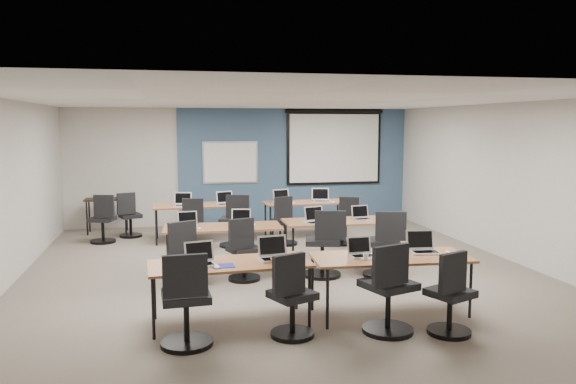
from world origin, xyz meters
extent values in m
cube|color=#6B6354|center=(0.00, 0.00, 0.00)|extent=(8.00, 9.00, 0.02)
cube|color=white|center=(0.00, 0.00, 2.70)|extent=(8.00, 9.00, 0.02)
cube|color=beige|center=(0.00, 4.50, 1.35)|extent=(8.00, 0.04, 2.70)
cube|color=beige|center=(0.00, -4.50, 1.35)|extent=(8.00, 0.04, 2.70)
cube|color=beige|center=(-4.00, 0.00, 1.35)|extent=(0.04, 9.00, 2.70)
cube|color=beige|center=(4.00, 0.00, 1.35)|extent=(0.04, 9.00, 2.70)
cube|color=#3D5977|center=(1.25, 4.47, 1.35)|extent=(5.50, 0.04, 2.70)
cube|color=#B0BAC1|center=(-0.30, 4.43, 1.45)|extent=(1.28, 0.02, 0.98)
cube|color=white|center=(-0.30, 4.42, 1.45)|extent=(1.20, 0.02, 0.90)
cube|color=black|center=(2.20, 4.41, 1.80)|extent=(2.32, 0.03, 1.82)
cube|color=white|center=(2.20, 4.40, 1.76)|extent=(2.20, 0.02, 1.62)
cylinder|color=black|center=(2.20, 4.40, 2.64)|extent=(2.40, 0.10, 0.10)
cube|color=brown|center=(-1.04, -2.14, 0.71)|extent=(1.87, 0.78, 0.03)
cylinder|color=black|center=(-1.92, -2.47, 0.35)|extent=(0.04, 0.04, 0.70)
cylinder|color=black|center=(-0.17, -2.47, 0.35)|extent=(0.04, 0.04, 0.70)
cylinder|color=black|center=(-1.92, -1.81, 0.35)|extent=(0.04, 0.04, 0.70)
cylinder|color=black|center=(-0.17, -1.81, 0.35)|extent=(0.04, 0.04, 0.70)
cube|color=brown|center=(0.91, -2.23, 0.71)|extent=(1.91, 0.80, 0.03)
cylinder|color=black|center=(0.02, -2.57, 0.35)|extent=(0.04, 0.04, 0.70)
cylinder|color=black|center=(1.81, -2.57, 0.35)|extent=(0.04, 0.04, 0.70)
cylinder|color=black|center=(0.02, -1.89, 0.35)|extent=(0.04, 0.04, 0.70)
cylinder|color=black|center=(1.81, -1.89, 0.35)|extent=(0.04, 0.04, 0.70)
cube|color=brown|center=(-0.90, 0.22, 0.71)|extent=(1.84, 0.77, 0.03)
cylinder|color=black|center=(-1.76, -0.10, 0.35)|extent=(0.04, 0.04, 0.70)
cylinder|color=black|center=(-0.04, -0.10, 0.35)|extent=(0.04, 0.04, 0.70)
cylinder|color=black|center=(-1.76, 0.55, 0.35)|extent=(0.04, 0.04, 0.70)
cylinder|color=black|center=(-0.04, 0.55, 0.35)|extent=(0.04, 0.04, 0.70)
cube|color=#9C6643|center=(1.08, 0.35, 0.71)|extent=(1.89, 0.79, 0.03)
cylinder|color=black|center=(0.20, 0.02, 0.35)|extent=(0.04, 0.04, 0.70)
cylinder|color=black|center=(1.97, 0.02, 0.35)|extent=(0.04, 0.04, 0.70)
cylinder|color=black|center=(0.20, 0.69, 0.35)|extent=(0.04, 0.04, 0.70)
cylinder|color=black|center=(1.97, 0.69, 0.35)|extent=(0.04, 0.04, 0.70)
cube|color=olive|center=(-1.10, 2.74, 0.71)|extent=(1.86, 0.78, 0.03)
cylinder|color=black|center=(-1.97, 2.41, 0.35)|extent=(0.04, 0.04, 0.70)
cylinder|color=black|center=(-0.23, 2.41, 0.35)|extent=(0.04, 0.04, 0.70)
cylinder|color=black|center=(-1.97, 3.07, 0.35)|extent=(0.04, 0.04, 0.70)
cylinder|color=black|center=(-0.23, 3.07, 0.35)|extent=(0.04, 0.04, 0.70)
cube|color=brown|center=(1.06, 2.68, 0.71)|extent=(1.71, 0.71, 0.03)
cylinder|color=black|center=(0.27, 2.39, 0.35)|extent=(0.04, 0.04, 0.70)
cylinder|color=black|center=(1.86, 2.39, 0.35)|extent=(0.04, 0.04, 0.70)
cylinder|color=black|center=(0.27, 2.98, 0.35)|extent=(0.04, 0.04, 0.70)
cylinder|color=black|center=(1.86, 2.98, 0.35)|extent=(0.04, 0.04, 0.70)
cube|color=silver|center=(-1.39, -2.23, 0.74)|extent=(0.34, 0.25, 0.02)
cube|color=black|center=(-1.39, -2.25, 0.75)|extent=(0.29, 0.15, 0.00)
cube|color=silver|center=(-1.39, -2.09, 0.87)|extent=(0.34, 0.06, 0.24)
cube|color=black|center=(-1.39, -2.10, 0.87)|extent=(0.30, 0.05, 0.19)
ellipsoid|color=white|center=(-1.22, -2.37, 0.74)|extent=(0.09, 0.12, 0.04)
cylinder|color=black|center=(-1.57, -2.71, 0.03)|extent=(0.56, 0.56, 0.05)
cylinder|color=black|center=(-1.57, -2.71, 0.25)|extent=(0.06, 0.06, 0.49)
cube|color=black|center=(-1.57, -2.71, 0.53)|extent=(0.49, 0.49, 0.08)
cube|color=black|center=(-1.58, -2.94, 0.81)|extent=(0.45, 0.06, 0.44)
cube|color=silver|center=(-0.51, -2.13, 0.74)|extent=(0.36, 0.26, 0.02)
cube|color=black|center=(-0.51, -2.15, 0.75)|extent=(0.30, 0.15, 0.00)
cube|color=silver|center=(-0.51, -1.99, 0.88)|extent=(0.36, 0.07, 0.25)
cube|color=black|center=(-0.51, -2.00, 0.88)|extent=(0.31, 0.05, 0.20)
ellipsoid|color=white|center=(-0.34, -2.28, 0.74)|extent=(0.09, 0.12, 0.04)
cylinder|color=black|center=(-0.42, -2.69, 0.03)|extent=(0.49, 0.49, 0.05)
cylinder|color=black|center=(-0.42, -2.69, 0.21)|extent=(0.06, 0.06, 0.43)
cube|color=black|center=(-0.42, -2.69, 0.47)|extent=(0.43, 0.43, 0.08)
cube|color=black|center=(-0.50, -2.87, 0.75)|extent=(0.39, 0.06, 0.44)
cube|color=#AFAFB6|center=(0.56, -2.21, 0.74)|extent=(0.30, 0.22, 0.02)
cube|color=black|center=(0.56, -2.23, 0.75)|extent=(0.26, 0.13, 0.00)
cube|color=#AFAFB6|center=(0.56, -2.09, 0.86)|extent=(0.30, 0.06, 0.21)
cube|color=black|center=(0.56, -2.10, 0.86)|extent=(0.26, 0.04, 0.17)
ellipsoid|color=white|center=(0.84, -2.25, 0.74)|extent=(0.06, 0.09, 0.03)
cylinder|color=black|center=(0.66, -2.80, 0.03)|extent=(0.58, 0.58, 0.05)
cylinder|color=black|center=(0.66, -2.80, 0.25)|extent=(0.06, 0.06, 0.51)
cube|color=black|center=(0.66, -2.80, 0.55)|extent=(0.51, 0.51, 0.08)
cube|color=black|center=(0.58, -3.02, 0.83)|extent=(0.46, 0.06, 0.44)
cube|color=#B9B8BA|center=(1.40, -2.17, 0.74)|extent=(0.36, 0.26, 0.02)
cube|color=black|center=(1.40, -2.19, 0.75)|extent=(0.30, 0.15, 0.00)
cube|color=#B9B8BA|center=(1.40, -2.03, 0.88)|extent=(0.36, 0.07, 0.25)
cube|color=black|center=(1.40, -2.04, 0.88)|extent=(0.31, 0.05, 0.20)
ellipsoid|color=white|center=(1.68, -2.22, 0.74)|extent=(0.06, 0.09, 0.03)
cylinder|color=black|center=(1.31, -3.00, 0.03)|extent=(0.49, 0.49, 0.05)
cylinder|color=black|center=(1.31, -3.00, 0.22)|extent=(0.06, 0.06, 0.43)
cube|color=black|center=(1.31, -3.00, 0.47)|extent=(0.43, 0.43, 0.08)
cube|color=black|center=(1.23, -3.18, 0.75)|extent=(0.39, 0.06, 0.44)
cube|color=silver|center=(-1.44, 0.27, 0.74)|extent=(0.31, 0.22, 0.02)
cube|color=black|center=(-1.44, 0.25, 0.75)|extent=(0.26, 0.13, 0.00)
cube|color=silver|center=(-1.44, 0.39, 0.86)|extent=(0.31, 0.06, 0.21)
cube|color=black|center=(-1.44, 0.38, 0.86)|extent=(0.27, 0.04, 0.17)
ellipsoid|color=white|center=(-1.27, 0.04, 0.74)|extent=(0.07, 0.10, 0.03)
cylinder|color=black|center=(-1.47, -0.55, 0.03)|extent=(0.51, 0.51, 0.05)
cylinder|color=black|center=(-1.47, -0.55, 0.23)|extent=(0.06, 0.06, 0.45)
cube|color=black|center=(-1.47, -0.55, 0.49)|extent=(0.45, 0.45, 0.08)
cube|color=black|center=(-1.55, -0.74, 0.77)|extent=(0.41, 0.06, 0.44)
cube|color=#AFAFBC|center=(-0.57, 0.30, 0.74)|extent=(0.32, 0.23, 0.02)
cube|color=black|center=(-0.57, 0.28, 0.75)|extent=(0.27, 0.13, 0.00)
cube|color=#AFAFBC|center=(-0.57, 0.43, 0.86)|extent=(0.32, 0.06, 0.22)
cube|color=black|center=(-0.57, 0.42, 0.86)|extent=(0.28, 0.04, 0.18)
ellipsoid|color=white|center=(-0.41, 0.17, 0.74)|extent=(0.06, 0.09, 0.03)
cylinder|color=black|center=(-0.64, -0.33, 0.03)|extent=(0.48, 0.48, 0.05)
cylinder|color=black|center=(-0.64, -0.33, 0.21)|extent=(0.06, 0.06, 0.43)
cube|color=black|center=(-0.64, -0.33, 0.47)|extent=(0.43, 0.43, 0.08)
cube|color=black|center=(-0.70, -0.52, 0.75)|extent=(0.39, 0.06, 0.44)
cube|color=silver|center=(0.62, 0.17, 0.74)|extent=(0.35, 0.25, 0.02)
cube|color=black|center=(0.62, 0.15, 0.75)|extent=(0.29, 0.15, 0.00)
cube|color=silver|center=(0.62, 0.31, 0.87)|extent=(0.35, 0.06, 0.24)
cube|color=black|center=(0.62, 0.30, 0.87)|extent=(0.31, 0.05, 0.20)
ellipsoid|color=white|center=(0.81, 0.06, 0.74)|extent=(0.06, 0.09, 0.03)
cylinder|color=black|center=(0.57, -0.38, 0.03)|extent=(0.58, 0.58, 0.05)
cylinder|color=black|center=(0.57, -0.38, 0.26)|extent=(0.06, 0.06, 0.51)
cube|color=black|center=(0.57, -0.38, 0.55)|extent=(0.51, 0.51, 0.08)
cube|color=black|center=(0.63, -0.61, 0.83)|extent=(0.47, 0.06, 0.44)
cube|color=#BEBEBE|center=(1.47, 0.33, 0.74)|extent=(0.30, 0.22, 0.02)
cube|color=black|center=(1.47, 0.31, 0.75)|extent=(0.26, 0.13, 0.00)
cube|color=#BEBEBE|center=(1.47, 0.45, 0.86)|extent=(0.30, 0.06, 0.21)
cube|color=black|center=(1.47, 0.44, 0.86)|extent=(0.27, 0.04, 0.17)
ellipsoid|color=white|center=(1.64, 0.11, 0.74)|extent=(0.06, 0.10, 0.03)
cylinder|color=black|center=(1.46, -0.56, 0.03)|extent=(0.57, 0.57, 0.05)
cylinder|color=black|center=(1.46, -0.56, 0.25)|extent=(0.06, 0.06, 0.50)
cube|color=black|center=(1.46, -0.56, 0.54)|extent=(0.50, 0.50, 0.08)
cube|color=black|center=(1.51, -0.79, 0.82)|extent=(0.46, 0.06, 0.44)
cube|color=#A8A8B1|center=(-1.44, 2.58, 0.74)|extent=(0.35, 0.25, 0.02)
cube|color=black|center=(-1.44, 2.56, 0.75)|extent=(0.29, 0.15, 0.00)
cube|color=#A8A8B1|center=(-1.44, 2.72, 0.87)|extent=(0.35, 0.06, 0.24)
cube|color=black|center=(-1.44, 2.71, 0.87)|extent=(0.30, 0.05, 0.20)
ellipsoid|color=white|center=(-1.31, 2.55, 0.74)|extent=(0.07, 0.11, 0.04)
cylinder|color=black|center=(-1.32, 2.10, 0.03)|extent=(0.48, 0.48, 0.05)
cylinder|color=black|center=(-1.32, 2.10, 0.21)|extent=(0.06, 0.06, 0.43)
cube|color=black|center=(-1.32, 2.10, 0.47)|extent=(0.43, 0.43, 0.08)
cube|color=black|center=(-1.29, 1.91, 0.75)|extent=(0.39, 0.06, 0.44)
cube|color=silver|center=(-0.61, 2.59, 0.74)|extent=(0.34, 0.25, 0.02)
cube|color=black|center=(-0.61, 2.57, 0.75)|extent=(0.29, 0.15, 0.00)
cube|color=silver|center=(-0.61, 2.73, 0.87)|extent=(0.34, 0.06, 0.24)
cube|color=black|center=(-0.61, 2.72, 0.87)|extent=(0.30, 0.05, 0.19)
ellipsoid|color=white|center=(-0.32, 2.58, 0.74)|extent=(0.06, 0.10, 0.04)
cylinder|color=black|center=(-0.52, 2.04, 0.03)|extent=(0.54, 0.54, 0.05)
cylinder|color=black|center=(-0.52, 2.04, 0.24)|extent=(0.06, 0.06, 0.48)
cube|color=black|center=(-0.52, 2.04, 0.52)|extent=(0.48, 0.48, 0.08)
cube|color=black|center=(-0.46, 1.83, 0.80)|extent=(0.44, 0.06, 0.44)
cube|color=#B9B9BF|center=(0.56, 2.59, 0.74)|extent=(0.36, 0.26, 0.02)
cube|color=black|center=(0.56, 2.57, 0.75)|extent=(0.31, 0.15, 0.00)
cube|color=#B9B9BF|center=(0.56, 2.73, 0.88)|extent=(0.36, 0.07, 0.25)
cube|color=black|center=(0.56, 2.72, 0.88)|extent=(0.32, 0.05, 0.20)
ellipsoid|color=white|center=(0.75, 2.48, 0.74)|extent=(0.08, 0.11, 0.04)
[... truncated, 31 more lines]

